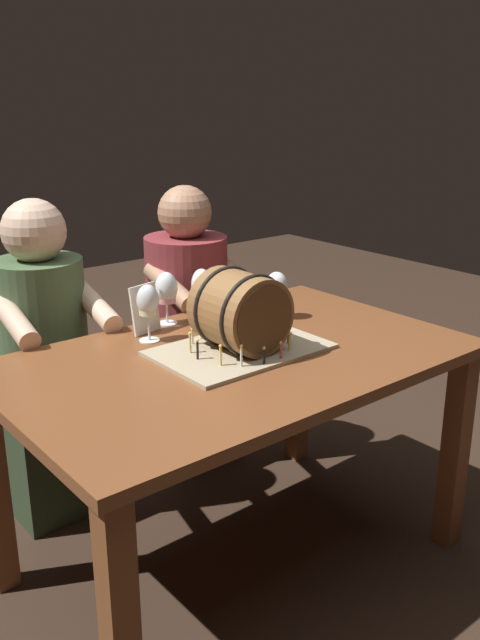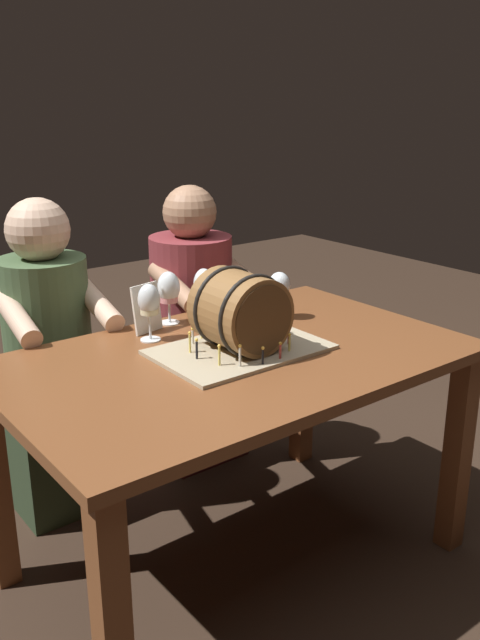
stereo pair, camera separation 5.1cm
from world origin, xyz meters
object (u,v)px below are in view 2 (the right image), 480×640
(wine_glass_amber, at_px, (279,287))
(wine_glass_rose, at_px, (169,290))
(barrel_cake, at_px, (240,316))
(dining_table, at_px, (236,387))
(menu_card, at_px, (147,308))
(wine_glass_red, at_px, (204,286))
(person_seated_right, at_px, (193,338))
(person_seated_left, at_px, (52,375))
(wine_glass_white, at_px, (149,302))

(wine_glass_amber, relative_size, wine_glass_rose, 0.91)
(barrel_cake, height_order, wine_glass_amber, barrel_cake)
(barrel_cake, relative_size, wine_glass_amber, 3.08)
(dining_table, distance_m, menu_card, 0.40)
(menu_card, bearing_deg, wine_glass_rose, 4.05)
(wine_glass_red, xyz_separation_m, person_seated_right, (0.21, 0.38, -0.34))
(barrel_cake, height_order, menu_card, barrel_cake)
(wine_glass_red, relative_size, person_seated_left, 0.16)
(wine_glass_amber, xyz_separation_m, menu_card, (-0.43, 0.16, -0.03))
(barrel_cake, xyz_separation_m, wine_glass_red, (0.08, 0.29, 0.01))
(dining_table, relative_size, menu_card, 8.68)
(wine_glass_red, distance_m, menu_card, 0.21)
(person_seated_right, bearing_deg, wine_glass_amber, -87.41)
(dining_table, xyz_separation_m, person_seated_left, (-0.31, 0.69, -0.11))
(dining_table, xyz_separation_m, menu_card, (-0.10, 0.34, 0.19))
(dining_table, relative_size, wine_glass_rose, 7.69)
(wine_glass_red, distance_m, person_seated_left, 0.66)
(wine_glass_white, xyz_separation_m, person_seated_right, (0.44, 0.43, -0.33))
(dining_table, height_order, wine_glass_amber, wine_glass_amber)
(dining_table, bearing_deg, wine_glass_rose, 89.93)
(barrel_cake, bearing_deg, menu_card, 111.11)
(wine_glass_white, xyz_separation_m, wine_glass_rose, (0.14, 0.11, -0.01))
(dining_table, relative_size, wine_glass_amber, 8.43)
(wine_glass_white, bearing_deg, dining_table, -62.19)
(menu_card, distance_m, person_seated_left, 0.50)
(barrel_cake, distance_m, wine_glass_rose, 0.36)
(menu_card, bearing_deg, person_seated_right, 28.71)
(wine_glass_amber, distance_m, wine_glass_rose, 0.38)
(wine_glass_white, xyz_separation_m, menu_card, (0.03, 0.08, -0.04))
(wine_glass_rose, bearing_deg, wine_glass_red, -33.06)
(person_seated_right, bearing_deg, barrel_cake, -112.58)
(wine_glass_amber, bearing_deg, person_seated_left, 141.51)
(wine_glass_red, bearing_deg, wine_glass_white, -169.94)
(dining_table, distance_m, barrel_cake, 0.22)
(wine_glass_amber, bearing_deg, wine_glass_red, 152.02)
(person_seated_left, distance_m, person_seated_right, 0.61)
(wine_glass_white, bearing_deg, wine_glass_rose, 37.54)
(person_seated_left, height_order, person_seated_right, person_seated_left)
(barrel_cake, xyz_separation_m, wine_glass_rose, (-0.02, 0.36, 0.00))
(barrel_cake, bearing_deg, person_seated_right, 67.42)
(wine_glass_white, height_order, wine_glass_red, wine_glass_red)
(person_seated_right, bearing_deg, wine_glass_white, -136.22)
(barrel_cake, height_order, wine_glass_red, barrel_cake)
(barrel_cake, xyz_separation_m, menu_card, (-0.13, 0.33, -0.03))
(person_seated_right, bearing_deg, wine_glass_red, -118.26)
(menu_card, height_order, person_seated_left, person_seated_left)
(wine_glass_rose, xyz_separation_m, menu_card, (-0.10, -0.03, -0.04))
(wine_glass_white, bearing_deg, person_seated_left, 111.52)
(dining_table, xyz_separation_m, barrel_cake, (0.02, 0.01, 0.22))
(barrel_cake, bearing_deg, dining_table, -157.03)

